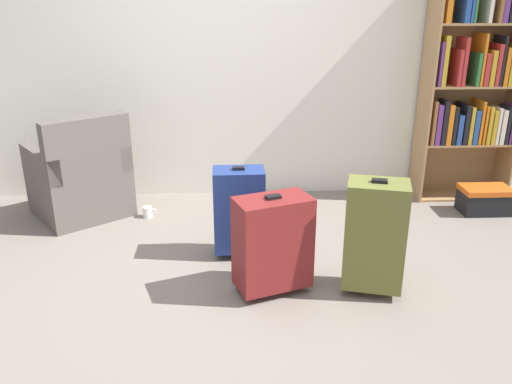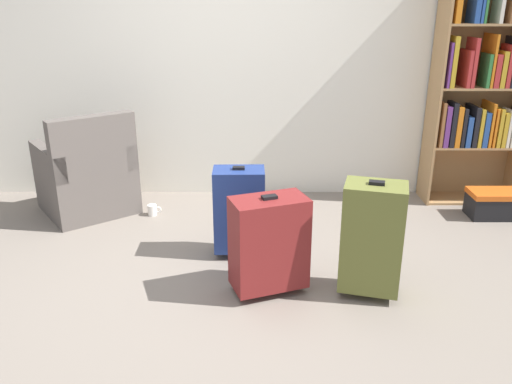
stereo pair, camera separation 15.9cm
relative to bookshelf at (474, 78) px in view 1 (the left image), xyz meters
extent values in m
plane|color=slate|center=(-2.23, -1.65, -1.12)|extent=(10.50, 10.50, 0.00)
cube|color=silver|center=(-2.23, 0.23, 0.18)|extent=(6.00, 0.10, 2.60)
cube|color=#A87F51|center=(-0.42, 0.00, -0.07)|extent=(0.02, 0.34, 2.08)
cube|color=#A87F51|center=(-0.01, 0.15, -0.07)|extent=(0.84, 0.02, 2.08)
cube|color=#A87F51|center=(-0.01, 0.00, -1.11)|extent=(0.80, 0.32, 0.02)
cube|color=#A87F51|center=(-0.01, 0.00, -0.58)|extent=(0.80, 0.32, 0.02)
cube|color=#A87F51|center=(-0.01, 0.00, -0.06)|extent=(0.80, 0.32, 0.02)
cube|color=#A87F51|center=(-0.01, 0.00, 0.46)|extent=(0.80, 0.32, 0.02)
cube|color=brown|center=(-0.37, -0.06, -0.38)|extent=(0.03, 0.20, 0.39)
cube|color=#66337F|center=(-0.32, -0.04, -0.39)|extent=(0.04, 0.24, 0.36)
cube|color=black|center=(-0.27, -0.07, -0.38)|extent=(0.04, 0.19, 0.39)
cube|color=orange|center=(-0.22, -0.06, -0.40)|extent=(0.04, 0.21, 0.36)
cube|color=black|center=(-0.18, -0.06, -0.40)|extent=(0.03, 0.21, 0.34)
cube|color=#264C99|center=(-0.13, -0.02, -0.44)|extent=(0.04, 0.29, 0.27)
cube|color=black|center=(-0.07, -0.03, -0.40)|extent=(0.04, 0.27, 0.35)
cube|color=gold|center=(-0.03, -0.03, -0.41)|extent=(0.03, 0.26, 0.34)
cube|color=#264C99|center=(0.02, -0.06, -0.42)|extent=(0.04, 0.21, 0.31)
cube|color=orange|center=(0.06, -0.03, -0.38)|extent=(0.02, 0.27, 0.39)
cube|color=orange|center=(0.10, -0.04, -0.40)|extent=(0.02, 0.25, 0.34)
cube|color=gold|center=(0.14, -0.06, -0.41)|extent=(0.03, 0.21, 0.34)
cube|color=gold|center=(0.18, -0.03, -0.42)|extent=(0.04, 0.26, 0.31)
cube|color=silver|center=(0.22, -0.07, -0.41)|extent=(0.03, 0.19, 0.33)
cube|color=silver|center=(0.27, -0.05, -0.42)|extent=(0.04, 0.23, 0.31)
cube|color=black|center=(0.31, -0.06, -0.40)|extent=(0.03, 0.20, 0.34)
cube|color=#66337F|center=(0.34, -0.06, -0.40)|extent=(0.02, 0.21, 0.36)
cube|color=#66337F|center=(-0.37, -0.02, 0.13)|extent=(0.02, 0.29, 0.37)
cube|color=gold|center=(-0.33, -0.07, 0.16)|extent=(0.04, 0.20, 0.42)
cube|color=#B22D2D|center=(-0.20, -0.03, 0.10)|extent=(0.03, 0.26, 0.31)
cube|color=#B22D2D|center=(-0.16, -0.05, 0.15)|extent=(0.03, 0.23, 0.41)
cube|color=#2D7238|center=(-0.04, -0.07, 0.09)|extent=(0.03, 0.20, 0.28)
cube|color=orange|center=(0.00, -0.02, 0.17)|extent=(0.02, 0.28, 0.44)
cube|color=#B22D2D|center=(0.04, -0.05, 0.09)|extent=(0.04, 0.23, 0.28)
cube|color=gold|center=(0.09, -0.03, 0.10)|extent=(0.04, 0.27, 0.30)
cube|color=#B22D2D|center=(0.13, -0.06, 0.12)|extent=(0.03, 0.21, 0.35)
cube|color=black|center=(0.17, -0.05, 0.16)|extent=(0.02, 0.23, 0.42)
cube|color=orange|center=(0.21, -0.02, 0.11)|extent=(0.03, 0.29, 0.32)
cube|color=gold|center=(0.25, -0.05, 0.13)|extent=(0.04, 0.23, 0.36)
cube|color=orange|center=(-0.36, -0.04, 0.61)|extent=(0.04, 0.26, 0.28)
cube|color=#264C99|center=(-0.20, -0.06, 0.61)|extent=(0.04, 0.21, 0.28)
cube|color=#2D7238|center=(-0.14, -0.06, 0.62)|extent=(0.02, 0.21, 0.30)
cube|color=black|center=(0.17, -0.06, 0.64)|extent=(0.04, 0.22, 0.34)
cube|color=#59514C|center=(-3.48, -0.27, -0.92)|extent=(0.98, 0.98, 0.40)
cube|color=gray|center=(-3.48, -0.27, -0.68)|extent=(0.75, 0.76, 0.08)
cube|color=#59514C|center=(-3.31, -0.50, -0.47)|extent=(0.63, 0.52, 0.50)
cube|color=#59514C|center=(-3.24, -0.09, -0.61)|extent=(0.50, 0.62, 0.22)
cube|color=#59514C|center=(-3.72, -0.45, -0.61)|extent=(0.50, 0.62, 0.22)
cylinder|color=white|center=(-2.89, -0.39, -1.07)|extent=(0.08, 0.08, 0.10)
torus|color=white|center=(-2.84, -0.39, -1.06)|extent=(0.06, 0.01, 0.06)
cube|color=black|center=(0.06, -0.42, -1.01)|extent=(0.41, 0.25, 0.21)
cube|color=#D85919|center=(0.06, -0.42, -0.90)|extent=(0.42, 0.26, 0.05)
cube|color=brown|center=(-1.27, -1.66, -0.72)|extent=(0.42, 0.34, 0.69)
cube|color=black|center=(-1.27, -1.66, -0.37)|extent=(0.10, 0.07, 0.02)
cylinder|color=black|center=(-1.40, -1.63, -1.09)|extent=(0.06, 0.06, 0.05)
cylinder|color=black|center=(-1.15, -1.70, -1.09)|extent=(0.06, 0.06, 0.05)
cube|color=navy|center=(-2.11, -1.12, -0.76)|extent=(0.36, 0.24, 0.61)
cube|color=black|center=(-2.11, -1.12, -0.45)|extent=(0.08, 0.05, 0.02)
cylinder|color=black|center=(-2.24, -1.12, -1.09)|extent=(0.05, 0.05, 0.05)
cylinder|color=black|center=(-1.98, -1.12, -1.09)|extent=(0.05, 0.05, 0.05)
cube|color=maroon|center=(-1.91, -1.64, -0.77)|extent=(0.52, 0.40, 0.59)
cube|color=black|center=(-1.91, -1.64, -0.47)|extent=(0.10, 0.08, 0.02)
cylinder|color=black|center=(-2.06, -1.69, -1.09)|extent=(0.06, 0.06, 0.05)
cylinder|color=black|center=(-1.76, -1.58, -1.09)|extent=(0.06, 0.06, 0.05)
camera|label=1|loc=(-2.15, -4.51, 0.64)|focal=35.94mm
camera|label=2|loc=(-1.99, -4.51, 0.64)|focal=35.94mm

